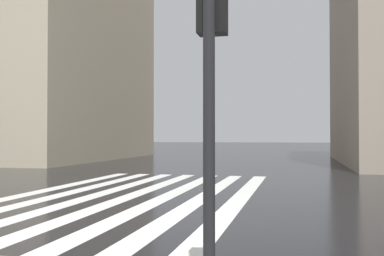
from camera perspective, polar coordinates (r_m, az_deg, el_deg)
name	(u,v)px	position (r m, az deg, el deg)	size (l,w,h in m)	color
ground_plane	(140,224)	(8.63, -6.62, -12.14)	(220.00, 220.00, 0.00)	black
zebra_crossing	(135,194)	(12.89, -7.31, -8.42)	(13.00, 6.50, 0.01)	silver
traffic_signal_post	(211,43)	(4.64, 2.48, 10.80)	(0.44, 0.30, 3.42)	#232326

